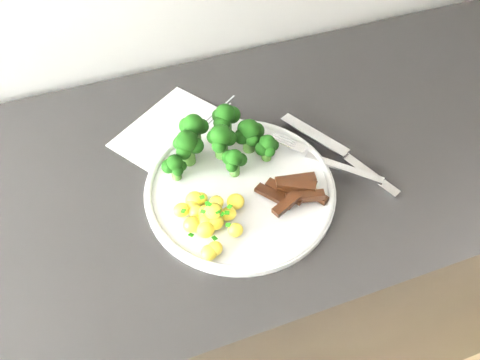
% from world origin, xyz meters
% --- Properties ---
extents(counter, '(2.35, 0.59, 0.88)m').
position_xyz_m(counter, '(-0.03, 1.68, 0.44)').
color(counter, black).
rests_on(counter, ground).
extents(recipe_paper, '(0.32, 0.34, 0.00)m').
position_xyz_m(recipe_paper, '(-0.16, 1.74, 0.88)').
color(recipe_paper, silver).
rests_on(recipe_paper, counter).
extents(plate, '(0.31, 0.31, 0.02)m').
position_xyz_m(plate, '(-0.13, 1.62, 0.89)').
color(plate, white).
rests_on(plate, counter).
extents(broccoli, '(0.20, 0.12, 0.08)m').
position_xyz_m(broccoli, '(-0.14, 1.70, 0.93)').
color(broccoli, '#35601F').
rests_on(broccoli, plate).
extents(potatoes, '(0.11, 0.12, 0.04)m').
position_xyz_m(potatoes, '(-0.20, 1.58, 0.91)').
color(potatoes, yellow).
rests_on(potatoes, plate).
extents(beef_strips, '(0.10, 0.08, 0.03)m').
position_xyz_m(beef_strips, '(-0.05, 1.58, 0.90)').
color(beef_strips, black).
rests_on(beef_strips, plate).
extents(fork, '(0.14, 0.17, 0.02)m').
position_xyz_m(fork, '(0.03, 1.62, 0.90)').
color(fork, silver).
rests_on(fork, plate).
extents(knife, '(0.12, 0.23, 0.03)m').
position_xyz_m(knife, '(0.07, 1.61, 0.89)').
color(knife, silver).
rests_on(knife, plate).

